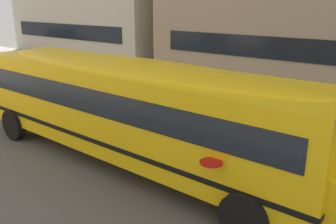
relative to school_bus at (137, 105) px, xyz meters
name	(u,v)px	position (x,y,z in m)	size (l,w,h in m)	color
ground_plane	(139,130)	(-1.72, 1.88, -1.61)	(400.00, 400.00, 0.00)	#54514F
sidewalk_far	(241,90)	(-1.72, 9.13, -1.60)	(120.00, 3.00, 0.01)	gray
lane_centreline	(139,130)	(-1.72, 1.88, -1.61)	(110.00, 0.16, 0.01)	silver
school_bus	(137,105)	(0.00, 0.00, 0.00)	(12.13, 2.94, 2.71)	yellow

